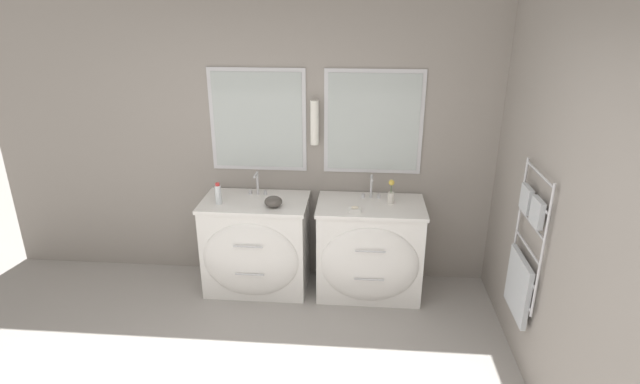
# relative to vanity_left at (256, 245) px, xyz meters

# --- Properties ---
(wall_back) EXTENTS (5.45, 0.16, 2.60)m
(wall_back) POSITION_rel_vanity_left_xyz_m (0.22, 0.37, 0.87)
(wall_back) COLOR gray
(wall_back) RESTS_ON ground_plane
(wall_right) EXTENTS (0.13, 4.43, 2.60)m
(wall_right) POSITION_rel_vanity_left_xyz_m (2.16, -0.92, 0.85)
(wall_right) COLOR gray
(wall_right) RESTS_ON ground_plane
(vanity_left) EXTENTS (0.94, 0.64, 0.87)m
(vanity_left) POSITION_rel_vanity_left_xyz_m (0.00, 0.00, 0.00)
(vanity_left) COLOR white
(vanity_left) RESTS_ON ground_plane
(vanity_right) EXTENTS (0.94, 0.64, 0.87)m
(vanity_right) POSITION_rel_vanity_left_xyz_m (1.03, 0.00, 0.00)
(vanity_right) COLOR white
(vanity_right) RESTS_ON ground_plane
(faucet_left) EXTENTS (0.17, 0.13, 0.22)m
(faucet_left) POSITION_rel_vanity_left_xyz_m (0.00, 0.17, 0.53)
(faucet_left) COLOR silver
(faucet_left) RESTS_ON vanity_left
(faucet_right) EXTENTS (0.17, 0.13, 0.22)m
(faucet_right) POSITION_rel_vanity_left_xyz_m (1.03, 0.17, 0.53)
(faucet_right) COLOR silver
(faucet_right) RESTS_ON vanity_right
(toiletry_bottle) EXTENTS (0.05, 0.05, 0.19)m
(toiletry_bottle) POSITION_rel_vanity_left_xyz_m (-0.30, -0.06, 0.51)
(toiletry_bottle) COLOR silver
(toiletry_bottle) RESTS_ON vanity_left
(amenity_bowl) EXTENTS (0.15, 0.15, 0.09)m
(amenity_bowl) POSITION_rel_vanity_left_xyz_m (0.19, -0.09, 0.47)
(amenity_bowl) COLOR #4C4742
(amenity_bowl) RESTS_ON vanity_left
(flower_vase) EXTENTS (0.06, 0.06, 0.22)m
(flower_vase) POSITION_rel_vanity_left_xyz_m (1.20, 0.07, 0.52)
(flower_vase) COLOR silver
(flower_vase) RESTS_ON vanity_right
(soap_dish) EXTENTS (0.11, 0.07, 0.04)m
(soap_dish) POSITION_rel_vanity_left_xyz_m (0.89, -0.13, 0.44)
(soap_dish) COLOR white
(soap_dish) RESTS_ON vanity_right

